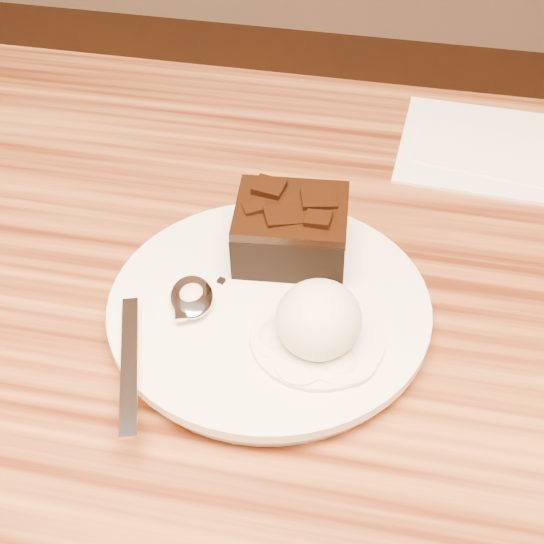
% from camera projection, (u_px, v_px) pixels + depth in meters
% --- Properties ---
extents(plate, '(0.23, 0.23, 0.02)m').
position_uv_depth(plate, '(269.00, 311.00, 0.59)').
color(plate, white).
rests_on(plate, dining_table).
extents(brownie, '(0.09, 0.08, 0.04)m').
position_uv_depth(brownie, '(291.00, 233.00, 0.61)').
color(brownie, black).
rests_on(brownie, plate).
extents(ice_cream_scoop, '(0.06, 0.06, 0.05)m').
position_uv_depth(ice_cream_scoop, '(319.00, 319.00, 0.54)').
color(ice_cream_scoop, white).
rests_on(ice_cream_scoop, plate).
extents(melt_puddle, '(0.09, 0.09, 0.00)m').
position_uv_depth(melt_puddle, '(317.00, 338.00, 0.55)').
color(melt_puddle, white).
rests_on(melt_puddle, plate).
extents(spoon, '(0.09, 0.18, 0.01)m').
position_uv_depth(spoon, '(192.00, 298.00, 0.58)').
color(spoon, silver).
rests_on(spoon, plate).
extents(napkin, '(0.15, 0.15, 0.01)m').
position_uv_depth(napkin, '(480.00, 146.00, 0.75)').
color(napkin, white).
rests_on(napkin, dining_table).
extents(crumb_a, '(0.01, 0.01, 0.00)m').
position_uv_depth(crumb_a, '(336.00, 288.00, 0.59)').
color(crumb_a, black).
rests_on(crumb_a, plate).
extents(crumb_b, '(0.01, 0.01, 0.00)m').
position_uv_depth(crumb_b, '(221.00, 281.00, 0.60)').
color(crumb_b, black).
rests_on(crumb_b, plate).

